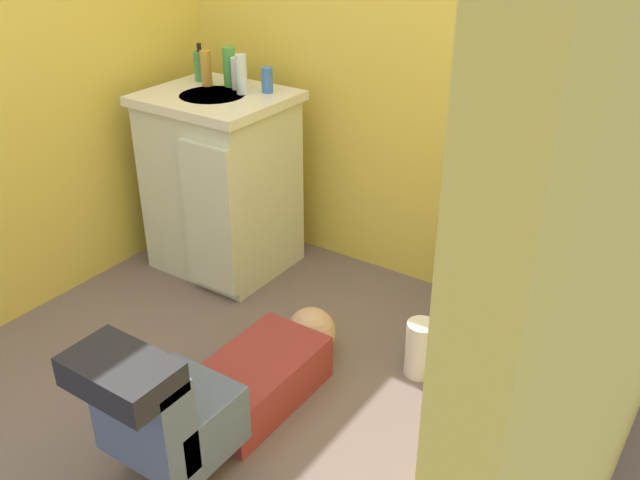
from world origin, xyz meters
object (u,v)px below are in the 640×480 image
Objects in this scene: person_plumber at (219,387)px; bottle_white at (236,73)px; bottle_clear at (241,74)px; bottle_blue at (267,80)px; toilet at (540,275)px; bottle_green at (229,67)px; faucet at (236,75)px; soap_dispenser at (200,66)px; bottle_amber at (206,68)px; toiletry_bag at (600,159)px; paper_towel_roll at (420,349)px; tissue_box at (555,151)px; vanity_cabinet at (221,182)px.

bottle_white is at bearing 125.69° from person_plumber.
bottle_clear reaches higher than bottle_blue.
toilet is 1.56m from bottle_green.
soap_dispenser reaches higher than faucet.
bottle_white reaches higher than bottle_blue.
faucet is 0.60× the size of bottle_clear.
faucet is 0.13m from bottle_amber.
toiletry_bag is 0.56× the size of paper_towel_roll.
soap_dispenser is at bearing 148.79° from bottle_amber.
bottle_amber is 1.51m from paper_towel_roll.
tissue_box is 1.51m from bottle_amber.
bottle_green is at bearing 151.67° from bottle_clear.
person_plumber is (0.73, -0.86, -0.24)m from vanity_cabinet.
bottle_clear reaches higher than vanity_cabinet.
toilet is 4.52× the size of soap_dispenser.
paper_towel_roll is at bearing -15.87° from bottle_clear.
soap_dispenser reaches higher than bottle_amber.
toiletry_bag is at bearing 45.35° from paper_towel_roll.
vanity_cabinet is at bearing -34.34° from bottle_amber.
bottle_clear is 1.34m from paper_towel_roll.
bottle_amber reaches higher than toilet.
bottle_blue is (0.07, 0.08, -0.03)m from bottle_clear.
paper_towel_roll is (1.04, -0.30, -0.79)m from bottle_clear.
person_plumber is 1.38m from tissue_box.
soap_dispenser reaches higher than bottle_blue.
toilet is 0.46m from toiletry_bag.
vanity_cabinet is 1.45m from tissue_box.
toiletry_bag is (1.54, 0.18, 0.39)m from vanity_cabinet.
bottle_green reaches higher than paper_towel_roll.
tissue_box is 0.15m from toiletry_bag.
bottle_blue is at bearing -178.42° from toiletry_bag.
vanity_cabinet is 6.02× the size of bottle_white.
toiletry_bag is at bearing 1.58° from bottle_blue.
soap_dispenser reaches higher than toilet.
tissue_box is (1.39, 0.03, -0.07)m from faucet.
bottle_clear is at bearing 34.92° from vanity_cabinet.
bottle_white is at bearing -167.37° from bottle_blue.
vanity_cabinet is 5.36× the size of bottle_amber.
bottle_clear is at bearing -28.33° from bottle_green.
vanity_cabinet is 1.60m from toiletry_bag.
bottle_clear is at bearing 124.28° from person_plumber.
bottle_clear is at bearing -174.95° from tissue_box.
paper_towel_roll is at bearing -11.44° from vanity_cabinet.
soap_dispenser is at bearing -173.99° from faucet.
person_plumber is 6.43× the size of bottle_clear.
toilet is at bearing -0.86° from bottle_white.
toiletry_bag is 0.75× the size of soap_dispenser.
toiletry_bag is at bearing 4.52° from bottle_clear.
bottle_amber is 0.29m from bottle_blue.
bottle_green reaches higher than vanity_cabinet.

